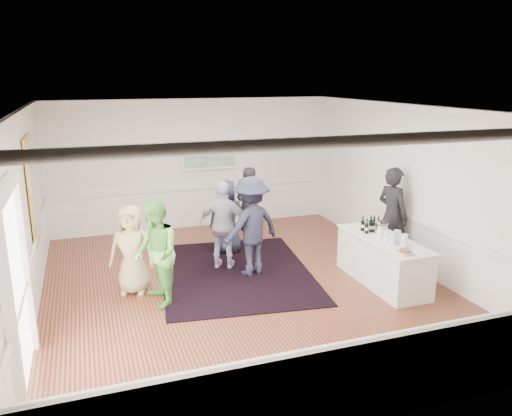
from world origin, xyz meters
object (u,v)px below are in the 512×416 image
object	(u,v)px
bartender	(392,216)
guest_dark_b	(248,205)
guest_tan	(132,250)
ice_bucket	(381,229)
guest_green	(156,253)
guest_navy	(227,217)
serving_table	(383,261)
guest_lilac	(224,225)
guest_dark_a	(251,226)
nut_bowl	(405,252)

from	to	relation	value
bartender	guest_dark_b	bearing A→B (deg)	32.16
guest_tan	ice_bucket	distance (m)	4.53
guest_green	guest_navy	size ratio (longest dim) A/B	1.14
serving_table	guest_lilac	size ratio (longest dim) A/B	1.21
serving_table	guest_green	distance (m)	4.10
guest_dark_a	guest_navy	bearing A→B (deg)	-105.03
serving_table	ice_bucket	bearing A→B (deg)	75.08
bartender	guest_navy	distance (m)	3.43
serving_table	guest_green	bearing A→B (deg)	173.61
guest_tan	guest_dark_b	world-z (taller)	guest_dark_b
guest_lilac	ice_bucket	xyz separation A→B (m)	(2.60, -1.50, 0.10)
guest_green	ice_bucket	world-z (taller)	guest_green
guest_navy	nut_bowl	xyz separation A→B (m)	(2.10, -3.37, 0.10)
serving_table	bartender	distance (m)	1.24
guest_lilac	guest_green	bearing A→B (deg)	66.32
ice_bucket	guest_dark_a	bearing A→B (deg)	154.87
serving_table	guest_green	size ratio (longest dim) A/B	1.18
guest_lilac	serving_table	bearing A→B (deg)	173.08
ice_bucket	guest_dark_b	bearing A→B (deg)	120.15
guest_green	guest_tan	bearing A→B (deg)	-158.41
serving_table	guest_tan	world-z (taller)	guest_tan
bartender	guest_tan	xyz separation A→B (m)	(-5.11, 0.24, -0.20)
bartender	guest_dark_b	size ratio (longest dim) A/B	1.14
guest_green	guest_lilac	bearing A→B (deg)	123.21
guest_tan	guest_lilac	xyz separation A→B (m)	(1.84, 0.62, 0.08)
guest_lilac	guest_dark_a	world-z (taller)	guest_dark_a
guest_green	guest_navy	bearing A→B (deg)	132.81
ice_bucket	nut_bowl	world-z (taller)	ice_bucket
guest_dark_b	serving_table	bearing A→B (deg)	87.88
bartender	guest_navy	bearing A→B (deg)	45.55
serving_table	ice_bucket	size ratio (longest dim) A/B	8.18
serving_table	guest_navy	distance (m)	3.41
guest_tan	guest_dark_a	size ratio (longest dim) A/B	0.83
bartender	guest_navy	size ratio (longest dim) A/B	1.25
serving_table	nut_bowl	size ratio (longest dim) A/B	7.66
serving_table	guest_green	xyz separation A→B (m)	(-4.05, 0.45, 0.47)
bartender	guest_navy	xyz separation A→B (m)	(-2.96, 1.72, -0.20)
serving_table	bartender	size ratio (longest dim) A/B	1.07
guest_green	ice_bucket	size ratio (longest dim) A/B	6.95
guest_green	guest_dark_b	world-z (taller)	guest_green
guest_navy	bartender	bearing A→B (deg)	165.40
serving_table	nut_bowl	xyz separation A→B (m)	(-0.13, -0.81, 0.47)
guest_tan	guest_dark_b	xyz separation A→B (m)	(2.78, 1.98, 0.08)
guest_dark_b	nut_bowl	size ratio (longest dim) A/B	6.30
bartender	ice_bucket	size ratio (longest dim) A/B	7.67
bartender	guest_green	size ratio (longest dim) A/B	1.10
ice_bucket	nut_bowl	distance (m)	1.03
serving_table	guest_dark_b	bearing A→B (deg)	117.72
ice_bucket	guest_tan	bearing A→B (deg)	168.77
serving_table	guest_dark_b	distance (m)	3.49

